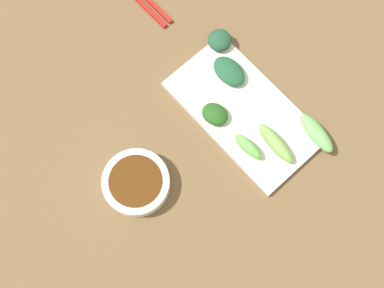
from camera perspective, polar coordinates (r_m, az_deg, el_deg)
The scene contains 9 objects.
tabletop at distance 0.92m, azimuth -1.21°, elevation -0.47°, with size 2.10×2.10×0.02m, color brown.
sauce_bowl at distance 0.88m, azimuth -6.38°, elevation -4.64°, with size 0.12×0.12×0.03m.
serving_plate at distance 0.93m, azimuth 6.03°, elevation 3.76°, with size 0.16×0.29×0.01m, color silver.
broccoli_leafy_0 at distance 0.97m, azimuth 3.23°, elevation 11.97°, with size 0.05×0.05×0.02m, color #214A31.
broccoli_stalk_1 at distance 0.89m, azimuth 6.55°, elevation -0.32°, with size 0.02×0.06×0.03m, color #64B34D.
broccoli_stalk_2 at distance 0.93m, azimuth 14.28°, elevation 1.25°, with size 0.03×0.09×0.02m, color #6AAB5A.
broccoli_leafy_3 at distance 0.94m, azimuth 4.34°, elevation 8.43°, with size 0.05×0.07×0.02m, color #205433.
broccoli_stalk_4 at distance 0.90m, azimuth 9.72°, elevation 0.09°, with size 0.03×0.09×0.02m, color #78A44D.
broccoli_leafy_5 at distance 0.91m, azimuth 2.77°, elevation 3.40°, with size 0.04×0.05×0.02m, color #24531C.
Camera 1 is at (-0.15, -0.20, 0.90)m, focal length 45.82 mm.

